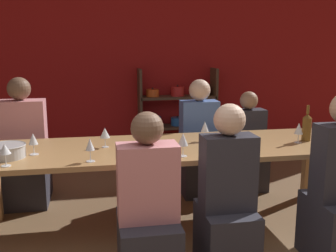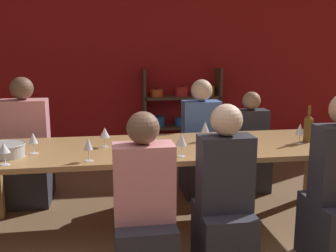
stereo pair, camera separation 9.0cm
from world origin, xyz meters
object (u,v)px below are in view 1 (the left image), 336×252
shelf_unit (176,121)px  wine_bottle_green (307,127)px  dining_table (170,153)px  wine_glass_empty_b (299,129)px  wine_glass_white_b (155,139)px  person_far_c (199,151)px  cell_phone (133,152)px  mixing_bowl (6,151)px  wine_glass_white_d (5,150)px  wine_glass_empty_a (205,127)px  person_near_c (227,209)px  wine_glass_white_a (90,145)px  person_far_b (24,158)px  wine_glass_white_e (183,140)px  wine_glass_red_b (33,140)px  person_near_a (148,222)px  person_far_a (247,153)px  wine_glass_white_c (105,133)px

shelf_unit → wine_bottle_green: (0.72, -2.23, 0.33)m
dining_table → wine_glass_empty_b: wine_glass_empty_b is taller
wine_glass_white_b → person_far_c: (0.62, 0.98, -0.39)m
wine_glass_empty_b → cell_phone: bearing=-177.3°
mixing_bowl → wine_glass_white_d: 0.24m
wine_glass_empty_a → person_near_c: person_near_c is taller
wine_glass_white_a → person_far_b: bearing=120.1°
dining_table → wine_glass_white_a: size_ratio=18.45×
wine_glass_white_e → person_near_c: (0.22, -0.40, -0.41)m
wine_glass_red_b → person_near_c: (1.35, -0.65, -0.40)m
wine_bottle_green → cell_phone: wine_bottle_green is taller
wine_bottle_green → person_near_a: size_ratio=0.28×
cell_phone → person_near_c: size_ratio=0.14×
wine_glass_white_e → person_far_b: (-1.36, 1.14, -0.39)m
person_far_c → shelf_unit: bearing=-92.1°
cell_phone → person_far_c: bearing=49.2°
wine_glass_white_b → person_far_b: 1.60m
wine_glass_white_a → wine_glass_empty_a: 1.10m
wine_glass_white_a → person_far_a: bearing=34.6°
person_far_a → person_far_b: (-2.34, -0.00, 0.06)m
wine_glass_white_d → shelf_unit: bearing=55.7°
wine_bottle_green → wine_glass_empty_b: (-0.10, -0.05, -0.00)m
mixing_bowl → person_near_c: 1.68m
person_far_a → shelf_unit: bearing=-69.8°
mixing_bowl → wine_glass_empty_b: wine_glass_empty_b is taller
person_far_b → wine_glass_empty_b: bearing=159.9°
wine_glass_white_d → person_far_b: (-0.09, 1.16, -0.38)m
wine_glass_empty_b → person_far_c: person_far_c is taller
shelf_unit → wine_glass_empty_b: (0.61, -2.28, 0.32)m
person_far_a → wine_glass_red_b: bearing=22.8°
person_near_a → wine_glass_white_c: bearing=106.1°
cell_phone → person_near_a: 0.70m
shelf_unit → person_near_c: (-0.25, -2.92, -0.08)m
mixing_bowl → wine_glass_white_e: 1.33m
wine_glass_red_b → person_near_a: (0.79, -0.71, -0.42)m
wine_bottle_green → person_far_b: (-2.55, 0.84, -0.39)m
wine_glass_white_e → person_near_a: (-0.33, -0.45, -0.43)m
dining_table → wine_glass_red_b: 1.11m
shelf_unit → wine_glass_white_d: size_ratio=7.79×
mixing_bowl → person_far_a: person_far_a is taller
mixing_bowl → person_far_c: (1.73, 0.88, -0.32)m
person_near_a → person_far_b: bearing=122.9°
wine_glass_empty_a → wine_glass_red_b: wine_glass_empty_a is taller
dining_table → wine_glass_white_d: bearing=-163.6°
wine_glass_white_d → person_far_b: person_far_b is taller
wine_glass_white_e → person_near_a: bearing=-126.3°
person_near_c → dining_table: bearing=109.1°
person_far_a → person_far_b: bearing=0.1°
wine_glass_white_c → wine_glass_empty_a: wine_glass_empty_a is taller
wine_glass_white_b → person_far_b: bearing=138.4°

